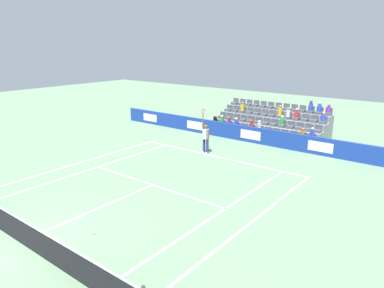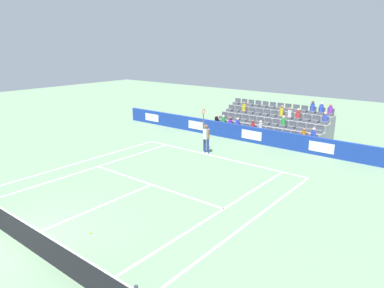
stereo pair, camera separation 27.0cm
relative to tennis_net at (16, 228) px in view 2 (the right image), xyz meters
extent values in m
plane|color=gray|center=(0.00, 0.00, -0.49)|extent=(80.00, 80.00, 0.00)
cube|color=white|center=(0.00, -11.89, -0.49)|extent=(10.97, 0.10, 0.01)
cube|color=white|center=(0.00, -6.40, -0.49)|extent=(8.23, 0.10, 0.01)
cube|color=white|center=(0.00, -3.20, -0.49)|extent=(0.10, 6.40, 0.01)
cube|color=white|center=(4.12, -5.95, -0.49)|extent=(0.10, 11.89, 0.01)
cube|color=white|center=(-4.12, -5.95, -0.49)|extent=(0.10, 11.89, 0.01)
cube|color=white|center=(5.49, -5.95, -0.49)|extent=(0.10, 11.89, 0.01)
cube|color=white|center=(-5.49, -5.95, -0.49)|extent=(0.10, 11.89, 0.01)
cube|color=white|center=(0.00, -11.79, -0.49)|extent=(0.10, 0.20, 0.01)
cube|color=#193899|center=(0.00, -15.97, 0.04)|extent=(23.47, 0.20, 1.07)
cube|color=white|center=(-4.69, -15.86, 0.04)|extent=(1.50, 0.01, 0.60)
cube|color=white|center=(0.00, -15.86, 0.04)|extent=(1.50, 0.01, 0.60)
cube|color=white|center=(4.69, -15.86, 0.04)|extent=(1.50, 0.01, 0.60)
cube|color=white|center=(9.39, -15.86, 0.04)|extent=(1.50, 0.01, 0.60)
cube|color=black|center=(0.00, 0.00, -0.03)|extent=(11.77, 0.02, 0.92)
cube|color=white|center=(0.00, 0.00, 0.45)|extent=(11.77, 0.04, 0.04)
cylinder|color=navy|center=(0.88, -12.10, -0.04)|extent=(0.16, 0.16, 0.90)
cylinder|color=navy|center=(1.12, -12.10, -0.04)|extent=(0.16, 0.16, 0.90)
cube|color=white|center=(0.88, -12.10, -0.45)|extent=(0.12, 0.26, 0.08)
cube|color=white|center=(1.12, -12.10, -0.45)|extent=(0.12, 0.26, 0.08)
cube|color=white|center=(1.00, -12.10, 0.71)|extent=(0.22, 0.36, 0.60)
sphere|color=brown|center=(1.00, -12.10, 1.17)|extent=(0.24, 0.24, 0.24)
cylinder|color=brown|center=(1.22, -12.10, 1.32)|extent=(0.09, 0.09, 0.62)
cylinder|color=brown|center=(0.78, -12.05, 0.73)|extent=(0.09, 0.09, 0.56)
cylinder|color=black|center=(1.22, -12.10, 1.77)|extent=(0.04, 0.04, 0.28)
torus|color=red|center=(1.22, -12.10, 2.05)|extent=(0.03, 0.31, 0.31)
sphere|color=#D1E533|center=(1.22, -12.10, 2.33)|extent=(0.07, 0.07, 0.07)
cube|color=gray|center=(0.00, -17.04, -0.28)|extent=(8.06, 0.95, 0.42)
cube|color=#545960|center=(-3.72, -17.04, 0.03)|extent=(0.48, 0.44, 0.20)
cube|color=#545960|center=(-3.72, -17.24, 0.28)|extent=(0.48, 0.04, 0.30)
cube|color=#545960|center=(-3.10, -17.04, 0.03)|extent=(0.48, 0.44, 0.20)
cube|color=#545960|center=(-3.10, -17.24, 0.28)|extent=(0.48, 0.04, 0.30)
cube|color=#545960|center=(-2.48, -17.04, 0.03)|extent=(0.48, 0.44, 0.20)
cube|color=#545960|center=(-2.48, -17.24, 0.28)|extent=(0.48, 0.04, 0.30)
cube|color=#545960|center=(-1.86, -17.04, 0.03)|extent=(0.48, 0.44, 0.20)
cube|color=#545960|center=(-1.86, -17.24, 0.28)|extent=(0.48, 0.04, 0.30)
cube|color=#545960|center=(-1.24, -17.04, 0.03)|extent=(0.48, 0.44, 0.20)
cube|color=#545960|center=(-1.24, -17.24, 0.28)|extent=(0.48, 0.04, 0.30)
cube|color=#545960|center=(-0.62, -17.04, 0.03)|extent=(0.48, 0.44, 0.20)
cube|color=#545960|center=(-0.62, -17.24, 0.28)|extent=(0.48, 0.04, 0.30)
cube|color=#545960|center=(0.00, -17.04, 0.03)|extent=(0.48, 0.44, 0.20)
cube|color=#545960|center=(0.00, -17.24, 0.28)|extent=(0.48, 0.04, 0.30)
cube|color=#545960|center=(0.62, -17.04, 0.03)|extent=(0.48, 0.44, 0.20)
cube|color=#545960|center=(0.62, -17.24, 0.28)|extent=(0.48, 0.04, 0.30)
cube|color=#545960|center=(1.24, -17.04, 0.03)|extent=(0.48, 0.44, 0.20)
cube|color=#545960|center=(1.24, -17.24, 0.28)|extent=(0.48, 0.04, 0.30)
cube|color=#545960|center=(1.86, -17.04, 0.03)|extent=(0.48, 0.44, 0.20)
cube|color=#545960|center=(1.86, -17.24, 0.28)|extent=(0.48, 0.04, 0.30)
cube|color=#545960|center=(2.48, -17.04, 0.03)|extent=(0.48, 0.44, 0.20)
cube|color=#545960|center=(2.48, -17.24, 0.28)|extent=(0.48, 0.04, 0.30)
cube|color=#545960|center=(3.10, -17.04, 0.03)|extent=(0.48, 0.44, 0.20)
cube|color=#545960|center=(3.10, -17.24, 0.28)|extent=(0.48, 0.04, 0.30)
cube|color=#545960|center=(3.72, -17.04, 0.03)|extent=(0.48, 0.44, 0.20)
cube|color=#545960|center=(3.72, -17.24, 0.28)|extent=(0.48, 0.04, 0.30)
cube|color=gray|center=(0.00, -17.99, -0.07)|extent=(8.06, 0.95, 0.84)
cube|color=#545960|center=(-3.72, -17.99, 0.45)|extent=(0.48, 0.44, 0.20)
cube|color=#545960|center=(-3.72, -18.19, 0.70)|extent=(0.48, 0.04, 0.30)
cube|color=#545960|center=(-3.10, -17.99, 0.45)|extent=(0.48, 0.44, 0.20)
cube|color=#545960|center=(-3.10, -18.19, 0.70)|extent=(0.48, 0.04, 0.30)
cube|color=#545960|center=(-2.48, -17.99, 0.45)|extent=(0.48, 0.44, 0.20)
cube|color=#545960|center=(-2.48, -18.19, 0.70)|extent=(0.48, 0.04, 0.30)
cube|color=#545960|center=(-1.86, -17.99, 0.45)|extent=(0.48, 0.44, 0.20)
cube|color=#545960|center=(-1.86, -18.19, 0.70)|extent=(0.48, 0.04, 0.30)
cube|color=#545960|center=(-1.24, -17.99, 0.45)|extent=(0.48, 0.44, 0.20)
cube|color=#545960|center=(-1.24, -18.19, 0.70)|extent=(0.48, 0.04, 0.30)
cube|color=#545960|center=(-0.62, -17.99, 0.45)|extent=(0.48, 0.44, 0.20)
cube|color=#545960|center=(-0.62, -18.19, 0.70)|extent=(0.48, 0.04, 0.30)
cube|color=#545960|center=(0.00, -17.99, 0.45)|extent=(0.48, 0.44, 0.20)
cube|color=#545960|center=(0.00, -18.19, 0.70)|extent=(0.48, 0.04, 0.30)
cube|color=#545960|center=(0.62, -17.99, 0.45)|extent=(0.48, 0.44, 0.20)
cube|color=#545960|center=(0.62, -18.19, 0.70)|extent=(0.48, 0.04, 0.30)
cube|color=#545960|center=(1.24, -17.99, 0.45)|extent=(0.48, 0.44, 0.20)
cube|color=#545960|center=(1.24, -18.19, 0.70)|extent=(0.48, 0.04, 0.30)
cube|color=#545960|center=(1.86, -17.99, 0.45)|extent=(0.48, 0.44, 0.20)
cube|color=#545960|center=(1.86, -18.19, 0.70)|extent=(0.48, 0.04, 0.30)
cube|color=#545960|center=(2.48, -17.99, 0.45)|extent=(0.48, 0.44, 0.20)
cube|color=#545960|center=(2.48, -18.19, 0.70)|extent=(0.48, 0.04, 0.30)
cube|color=#545960|center=(3.10, -17.99, 0.45)|extent=(0.48, 0.44, 0.20)
cube|color=#545960|center=(3.10, -18.19, 0.70)|extent=(0.48, 0.04, 0.30)
cube|color=#545960|center=(3.72, -17.99, 0.45)|extent=(0.48, 0.44, 0.20)
cube|color=#545960|center=(3.72, -18.19, 0.70)|extent=(0.48, 0.04, 0.30)
cube|color=gray|center=(0.00, -18.94, 0.14)|extent=(8.06, 0.95, 1.26)
cube|color=#545960|center=(-3.72, -18.94, 0.87)|extent=(0.48, 0.44, 0.20)
cube|color=#545960|center=(-3.72, -19.14, 1.12)|extent=(0.48, 0.04, 0.30)
cube|color=#545960|center=(-3.10, -18.94, 0.87)|extent=(0.48, 0.44, 0.20)
cube|color=#545960|center=(-3.10, -19.14, 1.12)|extent=(0.48, 0.04, 0.30)
cube|color=#545960|center=(-2.48, -18.94, 0.87)|extent=(0.48, 0.44, 0.20)
cube|color=#545960|center=(-2.48, -19.14, 1.12)|extent=(0.48, 0.04, 0.30)
cube|color=#545960|center=(-1.86, -18.94, 0.87)|extent=(0.48, 0.44, 0.20)
cube|color=#545960|center=(-1.86, -19.14, 1.12)|extent=(0.48, 0.04, 0.30)
cube|color=#545960|center=(-1.24, -18.94, 0.87)|extent=(0.48, 0.44, 0.20)
cube|color=#545960|center=(-1.24, -19.14, 1.12)|extent=(0.48, 0.04, 0.30)
cube|color=#545960|center=(-0.62, -18.94, 0.87)|extent=(0.48, 0.44, 0.20)
cube|color=#545960|center=(-0.62, -19.14, 1.12)|extent=(0.48, 0.04, 0.30)
cube|color=#545960|center=(0.00, -18.94, 0.87)|extent=(0.48, 0.44, 0.20)
cube|color=#545960|center=(0.00, -19.14, 1.12)|extent=(0.48, 0.04, 0.30)
cube|color=#545960|center=(0.62, -18.94, 0.87)|extent=(0.48, 0.44, 0.20)
cube|color=#545960|center=(0.62, -19.14, 1.12)|extent=(0.48, 0.04, 0.30)
cube|color=#545960|center=(1.24, -18.94, 0.87)|extent=(0.48, 0.44, 0.20)
cube|color=#545960|center=(1.24, -19.14, 1.12)|extent=(0.48, 0.04, 0.30)
cube|color=#545960|center=(1.86, -18.94, 0.87)|extent=(0.48, 0.44, 0.20)
cube|color=#545960|center=(1.86, -19.14, 1.12)|extent=(0.48, 0.04, 0.30)
cube|color=#545960|center=(2.48, -18.94, 0.87)|extent=(0.48, 0.44, 0.20)
cube|color=#545960|center=(2.48, -19.14, 1.12)|extent=(0.48, 0.04, 0.30)
cube|color=#545960|center=(3.10, -18.94, 0.87)|extent=(0.48, 0.44, 0.20)
cube|color=#545960|center=(3.10, -19.14, 1.12)|extent=(0.48, 0.04, 0.30)
cube|color=#545960|center=(3.72, -18.94, 0.87)|extent=(0.48, 0.44, 0.20)
cube|color=#545960|center=(3.72, -19.14, 1.12)|extent=(0.48, 0.04, 0.30)
cube|color=gray|center=(0.00, -19.89, 0.35)|extent=(8.06, 0.95, 1.68)
cube|color=#545960|center=(-3.72, -19.89, 1.29)|extent=(0.48, 0.44, 0.20)
cube|color=#545960|center=(-3.72, -20.09, 1.54)|extent=(0.48, 0.04, 0.30)
cube|color=#545960|center=(-3.10, -19.89, 1.29)|extent=(0.48, 0.44, 0.20)
cube|color=#545960|center=(-3.10, -20.09, 1.54)|extent=(0.48, 0.04, 0.30)
cube|color=#545960|center=(-2.48, -19.89, 1.29)|extent=(0.48, 0.44, 0.20)
cube|color=#545960|center=(-2.48, -20.09, 1.54)|extent=(0.48, 0.04, 0.30)
cube|color=#545960|center=(-1.86, -19.89, 1.29)|extent=(0.48, 0.44, 0.20)
cube|color=#545960|center=(-1.86, -20.09, 1.54)|extent=(0.48, 0.04, 0.30)
cube|color=#545960|center=(-1.24, -19.89, 1.29)|extent=(0.48, 0.44, 0.20)
cube|color=#545960|center=(-1.24, -20.09, 1.54)|extent=(0.48, 0.04, 0.30)
cube|color=#545960|center=(-0.62, -19.89, 1.29)|extent=(0.48, 0.44, 0.20)
cube|color=#545960|center=(-0.62, -20.09, 1.54)|extent=(0.48, 0.04, 0.30)
cube|color=#545960|center=(0.00, -19.89, 1.29)|extent=(0.48, 0.44, 0.20)
cube|color=#545960|center=(0.00, -20.09, 1.54)|extent=(0.48, 0.04, 0.30)
cube|color=#545960|center=(0.62, -19.89, 1.29)|extent=(0.48, 0.44, 0.20)
cube|color=#545960|center=(0.62, -20.09, 1.54)|extent=(0.48, 0.04, 0.30)
cube|color=#545960|center=(1.24, -19.89, 1.29)|extent=(0.48, 0.44, 0.20)
cube|color=#545960|center=(1.24, -20.09, 1.54)|extent=(0.48, 0.04, 0.30)
cube|color=#545960|center=(1.86, -19.89, 1.29)|extent=(0.48, 0.44, 0.20)
cube|color=#545960|center=(1.86, -20.09, 1.54)|extent=(0.48, 0.04, 0.30)
cube|color=#545960|center=(2.48, -19.89, 1.29)|extent=(0.48, 0.44, 0.20)
cube|color=#545960|center=(2.48, -20.09, 1.54)|extent=(0.48, 0.04, 0.30)
cube|color=#545960|center=(3.10, -19.89, 1.29)|extent=(0.48, 0.44, 0.20)
cube|color=#545960|center=(3.10, -20.09, 1.54)|extent=(0.48, 0.04, 0.30)
cube|color=#545960|center=(3.72, -19.89, 1.29)|extent=(0.48, 0.44, 0.20)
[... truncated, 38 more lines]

